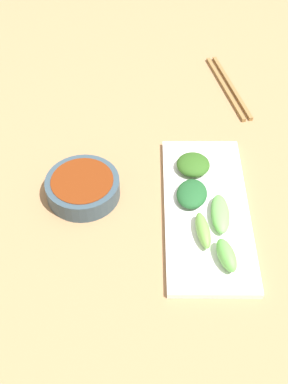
{
  "coord_description": "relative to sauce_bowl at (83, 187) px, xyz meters",
  "views": [
    {
      "loc": [
        -0.03,
        -0.54,
        0.68
      ],
      "look_at": [
        -0.04,
        0.01,
        0.05
      ],
      "focal_mm": 45.52,
      "sensor_mm": 36.0,
      "label": 1
    }
  ],
  "objects": [
    {
      "name": "tabletop",
      "position": [
        0.14,
        -0.04,
        -0.03
      ],
      "size": [
        2.1,
        2.1,
        0.02
      ],
      "primitive_type": "cube",
      "color": "#A07850",
      "rests_on": "ground"
    },
    {
      "name": "sauce_bowl",
      "position": [
        0.0,
        0.0,
        0.0
      ],
      "size": [
        0.13,
        0.13,
        0.04
      ],
      "color": "#334653",
      "rests_on": "tabletop"
    },
    {
      "name": "serving_plate",
      "position": [
        0.22,
        -0.04,
        -0.01
      ],
      "size": [
        0.15,
        0.34,
        0.01
      ],
      "primitive_type": "cube",
      "color": "white",
      "rests_on": "tabletop"
    },
    {
      "name": "broccoli_stalk_0",
      "position": [
        0.24,
        -0.15,
        0.01
      ],
      "size": [
        0.04,
        0.07,
        0.03
      ],
      "primitive_type": "ellipsoid",
      "rotation": [
        0.0,
        0.0,
        0.25
      ],
      "color": "#63BA4E",
      "rests_on": "serving_plate"
    },
    {
      "name": "broccoli_stalk_1",
      "position": [
        0.2,
        -0.1,
        0.0
      ],
      "size": [
        0.03,
        0.07,
        0.03
      ],
      "primitive_type": "ellipsoid",
      "rotation": [
        0.0,
        0.0,
        0.13
      ],
      "color": "#6DB048",
      "rests_on": "serving_plate"
    },
    {
      "name": "broccoli_leafy_2",
      "position": [
        0.19,
        -0.02,
        0.0
      ],
      "size": [
        0.07,
        0.08,
        0.02
      ],
      "primitive_type": "ellipsoid",
      "rotation": [
        0.0,
        0.0,
        -0.22
      ],
      "color": "#1F5629",
      "rests_on": "serving_plate"
    },
    {
      "name": "broccoli_stalk_3",
      "position": [
        0.24,
        -0.06,
        0.0
      ],
      "size": [
        0.03,
        0.08,
        0.02
      ],
      "primitive_type": "ellipsoid",
      "rotation": [
        0.0,
        0.0,
        -0.02
      ],
      "color": "#6AB657",
      "rests_on": "serving_plate"
    },
    {
      "name": "broccoli_leafy_4",
      "position": [
        0.2,
        0.05,
        0.0
      ],
      "size": [
        0.07,
        0.07,
        0.02
      ],
      "primitive_type": "ellipsoid",
      "rotation": [
        0.0,
        0.0,
        0.12
      ],
      "color": "#2E5B1C",
      "rests_on": "serving_plate"
    },
    {
      "name": "chopsticks",
      "position": [
        0.29,
        0.31,
        -0.02
      ],
      "size": [
        0.08,
        0.23,
        0.01
      ],
      "rotation": [
        0.0,
        0.0,
        0.25
      ],
      "color": "olive",
      "rests_on": "tabletop"
    }
  ]
}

